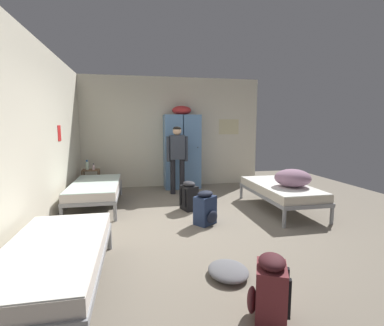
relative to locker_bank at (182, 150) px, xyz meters
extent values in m
plane|color=gray|center=(-0.21, -2.67, -0.97)|extent=(9.43, 9.43, 0.00)
cube|color=beige|center=(-0.21, 0.31, 0.44)|extent=(4.67, 0.06, 2.81)
cube|color=beige|center=(-2.52, -2.67, 0.44)|extent=(0.06, 5.90, 2.81)
cube|color=beige|center=(1.33, 0.28, 0.58)|extent=(0.55, 0.01, 0.40)
cube|color=red|center=(-2.48, -1.64, 0.48)|extent=(0.01, 0.20, 0.28)
cube|color=#5B84B2|center=(-0.23, 0.00, -0.04)|extent=(0.44, 0.52, 1.85)
cylinder|color=black|center=(-0.11, -0.27, 0.08)|extent=(0.02, 0.03, 0.02)
cube|color=#5B84B2|center=(0.23, 0.00, -0.04)|extent=(0.44, 0.52, 1.85)
cylinder|color=black|center=(0.35, -0.27, 0.08)|extent=(0.02, 0.03, 0.02)
ellipsoid|color=red|center=(0.00, 0.00, 0.99)|extent=(0.48, 0.36, 0.22)
cylinder|color=brown|center=(-2.36, -0.38, -0.69)|extent=(0.03, 0.03, 0.55)
cylinder|color=brown|center=(-2.01, -0.38, -0.69)|extent=(0.03, 0.03, 0.55)
cylinder|color=brown|center=(-2.36, -0.11, -0.69)|extent=(0.03, 0.03, 0.55)
cylinder|color=brown|center=(-2.01, -0.11, -0.69)|extent=(0.03, 0.03, 0.55)
cube|color=brown|center=(-2.19, -0.24, -0.78)|extent=(0.38, 0.30, 0.02)
cube|color=brown|center=(-2.19, -0.24, -0.41)|extent=(0.38, 0.30, 0.02)
cylinder|color=gray|center=(-2.36, -2.35, -0.83)|extent=(0.06, 0.06, 0.28)
cylinder|color=gray|center=(-1.52, -2.35, -0.83)|extent=(0.06, 0.06, 0.28)
cylinder|color=gray|center=(-2.36, -0.51, -0.83)|extent=(0.06, 0.06, 0.28)
cylinder|color=gray|center=(-1.52, -0.51, -0.83)|extent=(0.06, 0.06, 0.28)
cube|color=gray|center=(-1.94, -1.43, -0.66)|extent=(0.90, 1.90, 0.06)
cube|color=silver|center=(-1.94, -1.43, -0.56)|extent=(0.87, 1.84, 0.14)
cube|color=silver|center=(-1.94, -1.43, -0.48)|extent=(0.86, 1.82, 0.01)
cylinder|color=gray|center=(-2.36, -3.46, -0.83)|extent=(0.06, 0.06, 0.28)
cylinder|color=gray|center=(-1.52, -3.46, -0.83)|extent=(0.06, 0.06, 0.28)
cube|color=gray|center=(-1.94, -4.38, -0.66)|extent=(0.90, 1.90, 0.06)
cube|color=silver|center=(-1.94, -4.38, -0.56)|extent=(0.87, 1.84, 0.14)
cube|color=white|center=(-1.94, -4.38, -0.48)|extent=(0.86, 1.82, 0.01)
cylinder|color=gray|center=(1.93, -1.35, -0.83)|extent=(0.06, 0.06, 0.28)
cylinder|color=gray|center=(1.09, -1.35, -0.83)|extent=(0.06, 0.06, 0.28)
cylinder|color=gray|center=(1.93, -3.19, -0.83)|extent=(0.06, 0.06, 0.28)
cylinder|color=gray|center=(1.09, -3.19, -0.83)|extent=(0.06, 0.06, 0.28)
cube|color=gray|center=(1.51, -2.27, -0.66)|extent=(0.90, 1.90, 0.06)
cube|color=beige|center=(1.51, -2.27, -0.56)|extent=(0.87, 1.84, 0.14)
cube|color=white|center=(1.51, -2.27, -0.48)|extent=(0.86, 1.82, 0.01)
ellipsoid|color=gray|center=(1.61, -2.51, -0.32)|extent=(0.64, 0.62, 0.32)
cylinder|color=black|center=(-0.10, -0.63, -0.56)|extent=(0.12, 0.12, 0.81)
cylinder|color=black|center=(-0.32, -0.63, -0.56)|extent=(0.12, 0.12, 0.81)
cube|color=#333842|center=(-0.21, -0.63, 0.12)|extent=(0.34, 0.20, 0.56)
cylinder|color=#333842|center=(0.00, -0.63, 0.08)|extent=(0.08, 0.08, 0.58)
cylinder|color=#333842|center=(-0.42, -0.63, 0.08)|extent=(0.08, 0.08, 0.58)
sphere|color=#DBAD89|center=(-0.21, -0.63, 0.49)|extent=(0.20, 0.20, 0.20)
ellipsoid|color=black|center=(-0.21, -0.63, 0.54)|extent=(0.19, 0.19, 0.11)
cylinder|color=silver|center=(-2.27, -0.22, -0.31)|extent=(0.07, 0.07, 0.19)
cylinder|color=#2666B2|center=(-2.27, -0.22, -0.20)|extent=(0.04, 0.04, 0.04)
cylinder|color=beige|center=(-2.12, -0.28, -0.34)|extent=(0.05, 0.05, 0.12)
cylinder|color=black|center=(-2.12, -0.28, -0.27)|extent=(0.03, 0.03, 0.03)
cube|color=black|center=(-0.19, -1.95, -0.74)|extent=(0.33, 0.38, 0.46)
ellipsoid|color=#2D2D33|center=(-0.04, -1.90, -0.82)|extent=(0.15, 0.25, 0.20)
ellipsoid|color=#2D2D33|center=(-0.19, -1.95, -0.47)|extent=(0.30, 0.34, 0.10)
cube|color=black|center=(-0.29, -2.08, -0.72)|extent=(0.04, 0.06, 0.32)
cube|color=black|center=(-0.34, -1.91, -0.72)|extent=(0.04, 0.06, 0.32)
cube|color=navy|center=(-0.08, -2.78, -0.74)|extent=(0.40, 0.38, 0.46)
ellipsoid|color=black|center=(0.01, -2.90, -0.82)|extent=(0.24, 0.21, 0.20)
ellipsoid|color=black|center=(-0.08, -2.78, -0.47)|extent=(0.36, 0.34, 0.10)
cube|color=black|center=(-0.23, -2.72, -0.72)|extent=(0.05, 0.05, 0.32)
cube|color=black|center=(-0.09, -2.62, -0.72)|extent=(0.05, 0.05, 0.32)
cube|color=maroon|center=(-0.10, -5.11, -0.74)|extent=(0.35, 0.39, 0.46)
ellipsoid|color=#42191E|center=(-0.24, -5.04, -0.82)|extent=(0.17, 0.25, 0.20)
ellipsoid|color=#42191E|center=(-0.10, -5.11, -0.47)|extent=(0.32, 0.35, 0.10)
cube|color=black|center=(0.06, -5.08, -0.72)|extent=(0.04, 0.06, 0.32)
cube|color=black|center=(-0.02, -5.24, -0.72)|extent=(0.04, 0.06, 0.32)
ellipsoid|color=slate|center=(-0.22, -4.39, -0.92)|extent=(0.43, 0.50, 0.11)
camera|label=1|loc=(-1.16, -7.11, 0.62)|focal=26.64mm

